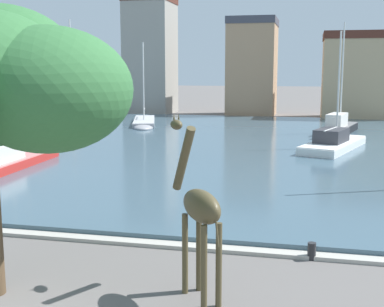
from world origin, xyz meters
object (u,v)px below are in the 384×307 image
at_px(sailboat_navy, 73,124).
at_px(sailboat_red, 12,162).
at_px(sailboat_grey, 144,124).
at_px(sailboat_green, 26,143).
at_px(sailboat_white, 336,144).
at_px(sailboat_black, 340,129).
at_px(mooring_bollard, 312,251).
at_px(giraffe_statue, 199,208).

height_order(sailboat_navy, sailboat_red, sailboat_navy).
relative_size(sailboat_red, sailboat_grey, 1.00).
bearing_deg(sailboat_grey, sailboat_green, -102.24).
relative_size(sailboat_grey, sailboat_white, 1.06).
bearing_deg(sailboat_black, sailboat_white, -94.52).
distance_m(sailboat_white, mooring_bollard, 20.10).
distance_m(sailboat_green, sailboat_black, 23.84).
xyz_separation_m(giraffe_statue, sailboat_red, (-12.82, 12.75, -1.67)).
relative_size(sailboat_green, mooring_bollard, 13.28).
xyz_separation_m(giraffe_statue, mooring_bollard, (2.62, 3.13, -1.94)).
distance_m(giraffe_statue, sailboat_white, 23.60).
xyz_separation_m(sailboat_green, sailboat_white, (19.75, 4.28, -0.01)).
bearing_deg(mooring_bollard, sailboat_white, 85.54).
height_order(giraffe_statue, sailboat_navy, sailboat_navy).
bearing_deg(sailboat_red, sailboat_black, 46.34).
bearing_deg(giraffe_statue, mooring_bollard, 49.98).
relative_size(giraffe_statue, sailboat_red, 0.45).
height_order(sailboat_grey, mooring_bollard, sailboat_grey).
height_order(sailboat_red, sailboat_white, sailboat_white).
xyz_separation_m(sailboat_green, sailboat_black, (20.39, 12.35, 0.09)).
relative_size(sailboat_navy, sailboat_white, 1.06).
relative_size(giraffe_statue, sailboat_black, 0.45).
xyz_separation_m(sailboat_red, sailboat_green, (-2.75, 6.14, 0.04)).
bearing_deg(sailboat_white, sailboat_green, -167.79).
relative_size(sailboat_white, mooring_bollard, 17.95).
distance_m(sailboat_navy, sailboat_black, 22.60).
bearing_deg(giraffe_statue, sailboat_green, 129.49).
height_order(giraffe_statue, sailboat_white, sailboat_white).
height_order(sailboat_navy, sailboat_black, sailboat_navy).
bearing_deg(sailboat_grey, mooring_bollard, -63.99).
bearing_deg(giraffe_statue, sailboat_grey, 110.06).
bearing_deg(sailboat_green, sailboat_black, 31.21).
xyz_separation_m(sailboat_navy, sailboat_red, (4.94, -17.59, -0.04)).
height_order(sailboat_black, sailboat_white, sailboat_black).
distance_m(sailboat_navy, sailboat_white, 23.09).
height_order(sailboat_red, sailboat_black, sailboat_black).
height_order(sailboat_black, sailboat_grey, sailboat_black).
bearing_deg(sailboat_navy, sailboat_red, -74.32).
relative_size(giraffe_statue, mooring_bollard, 8.58).
relative_size(sailboat_navy, sailboat_red, 1.00).
xyz_separation_m(sailboat_green, sailboat_grey, (3.23, 14.89, -0.18)).
distance_m(sailboat_green, sailboat_white, 20.21).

